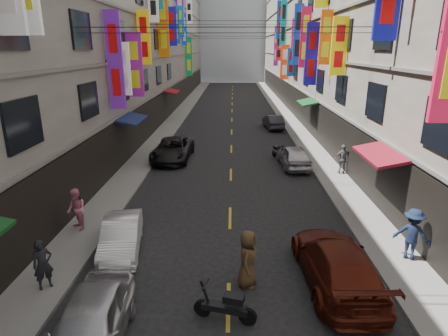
{
  "coord_description": "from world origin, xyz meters",
  "views": [
    {
      "loc": [
        0.09,
        2.75,
        7.22
      ],
      "look_at": [
        -0.1,
        10.7,
        4.68
      ],
      "focal_mm": 30.0,
      "sensor_mm": 36.0,
      "label": 1
    }
  ],
  "objects_px": {
    "car_right_mid": "(294,156)",
    "pedestrian_lfar": "(76,210)",
    "pedestrian_lnear": "(43,264)",
    "pedestrian_crossing": "(248,259)",
    "scooter_far_right": "(278,153)",
    "car_left_near": "(89,326)",
    "car_right_near": "(336,263)",
    "scooter_crossing": "(226,307)",
    "car_left_mid": "(121,236)",
    "pedestrian_rfar": "(343,159)",
    "car_right_far": "(273,122)",
    "car_left_far": "(173,149)",
    "pedestrian_rnear": "(412,234)"
  },
  "relations": [
    {
      "from": "car_right_mid",
      "to": "pedestrian_lfar",
      "type": "relative_size",
      "value": 2.35
    },
    {
      "from": "pedestrian_lnear",
      "to": "pedestrian_crossing",
      "type": "height_order",
      "value": "pedestrian_crossing"
    },
    {
      "from": "scooter_far_right",
      "to": "pedestrian_crossing",
      "type": "xyz_separation_m",
      "value": [
        -2.59,
        -14.33,
        0.51
      ]
    },
    {
      "from": "car_left_near",
      "to": "pedestrian_lfar",
      "type": "xyz_separation_m",
      "value": [
        -2.82,
        6.25,
        0.28
      ]
    },
    {
      "from": "scooter_far_right",
      "to": "car_right_near",
      "type": "bearing_deg",
      "value": 73.75
    },
    {
      "from": "scooter_crossing",
      "to": "car_left_mid",
      "type": "distance_m",
      "value": 5.38
    },
    {
      "from": "car_left_mid",
      "to": "pedestrian_rfar",
      "type": "relative_size",
      "value": 2.13
    },
    {
      "from": "car_right_far",
      "to": "pedestrian_crossing",
      "type": "distance_m",
      "value": 24.75
    },
    {
      "from": "car_left_near",
      "to": "pedestrian_rfar",
      "type": "height_order",
      "value": "pedestrian_rfar"
    },
    {
      "from": "scooter_crossing",
      "to": "car_right_far",
      "type": "bearing_deg",
      "value": 6.0
    },
    {
      "from": "car_left_far",
      "to": "pedestrian_lnear",
      "type": "height_order",
      "value": "pedestrian_lnear"
    },
    {
      "from": "pedestrian_lfar",
      "to": "scooter_far_right",
      "type": "bearing_deg",
      "value": 97.05
    },
    {
      "from": "pedestrian_rfar",
      "to": "pedestrian_rnear",
      "type": "bearing_deg",
      "value": 86.53
    },
    {
      "from": "car_right_mid",
      "to": "pedestrian_lfar",
      "type": "xyz_separation_m",
      "value": [
        -10.19,
        -9.15,
        0.3
      ]
    },
    {
      "from": "scooter_far_right",
      "to": "pedestrian_lfar",
      "type": "bearing_deg",
      "value": 32.0
    },
    {
      "from": "scooter_crossing",
      "to": "car_left_near",
      "type": "distance_m",
      "value": 3.54
    },
    {
      "from": "car_right_far",
      "to": "scooter_crossing",
      "type": "bearing_deg",
      "value": 74.88
    },
    {
      "from": "car_right_far",
      "to": "pedestrian_rfar",
      "type": "distance_m",
      "value": 13.8
    },
    {
      "from": "scooter_far_right",
      "to": "pedestrian_rnear",
      "type": "bearing_deg",
      "value": 86.9
    },
    {
      "from": "car_left_mid",
      "to": "pedestrian_crossing",
      "type": "bearing_deg",
      "value": -33.08
    },
    {
      "from": "car_right_near",
      "to": "pedestrian_crossing",
      "type": "height_order",
      "value": "pedestrian_crossing"
    },
    {
      "from": "car_right_near",
      "to": "scooter_far_right",
      "type": "bearing_deg",
      "value": -91.67
    },
    {
      "from": "car_right_near",
      "to": "car_right_far",
      "type": "bearing_deg",
      "value": -93.7
    },
    {
      "from": "car_left_far",
      "to": "pedestrian_crossing",
      "type": "xyz_separation_m",
      "value": [
        4.54,
        -14.05,
        0.23
      ]
    },
    {
      "from": "car_left_near",
      "to": "pedestrian_lfar",
      "type": "relative_size",
      "value": 2.4
    },
    {
      "from": "car_left_near",
      "to": "car_right_far",
      "type": "distance_m",
      "value": 28.27
    },
    {
      "from": "car_right_far",
      "to": "pedestrian_lfar",
      "type": "height_order",
      "value": "pedestrian_lfar"
    },
    {
      "from": "scooter_crossing",
      "to": "car_right_near",
      "type": "distance_m",
      "value": 3.9
    },
    {
      "from": "car_right_mid",
      "to": "pedestrian_rfar",
      "type": "height_order",
      "value": "pedestrian_rfar"
    },
    {
      "from": "scooter_crossing",
      "to": "car_left_mid",
      "type": "bearing_deg",
      "value": 61.72
    },
    {
      "from": "car_right_near",
      "to": "pedestrian_rnear",
      "type": "bearing_deg",
      "value": -156.84
    },
    {
      "from": "pedestrian_rnear",
      "to": "pedestrian_rfar",
      "type": "relative_size",
      "value": 1.07
    },
    {
      "from": "scooter_crossing",
      "to": "scooter_far_right",
      "type": "distance_m",
      "value": 16.3
    },
    {
      "from": "car_left_near",
      "to": "car_right_far",
      "type": "height_order",
      "value": "car_left_near"
    },
    {
      "from": "pedestrian_crossing",
      "to": "pedestrian_lfar",
      "type": "bearing_deg",
      "value": 75.39
    },
    {
      "from": "scooter_far_right",
      "to": "pedestrian_rfar",
      "type": "distance_m",
      "value": 4.8
    },
    {
      "from": "pedestrian_lfar",
      "to": "pedestrian_rfar",
      "type": "bearing_deg",
      "value": 78.38
    },
    {
      "from": "pedestrian_lnear",
      "to": "scooter_far_right",
      "type": "bearing_deg",
      "value": 17.91
    },
    {
      "from": "car_right_near",
      "to": "pedestrian_lfar",
      "type": "bearing_deg",
      "value": -21.68
    },
    {
      "from": "pedestrian_lnear",
      "to": "car_left_near",
      "type": "bearing_deg",
      "value": -86.96
    },
    {
      "from": "scooter_far_right",
      "to": "car_left_far",
      "type": "relative_size",
      "value": 0.34
    },
    {
      "from": "car_right_near",
      "to": "pedestrian_lnear",
      "type": "xyz_separation_m",
      "value": [
        -9.09,
        -0.56,
        0.18
      ]
    },
    {
      "from": "pedestrian_rnear",
      "to": "pedestrian_rfar",
      "type": "height_order",
      "value": "pedestrian_rnear"
    },
    {
      "from": "car_right_mid",
      "to": "pedestrian_crossing",
      "type": "distance_m",
      "value": 13.06
    },
    {
      "from": "car_left_far",
      "to": "pedestrian_crossing",
      "type": "bearing_deg",
      "value": -70.09
    },
    {
      "from": "car_right_near",
      "to": "pedestrian_lnear",
      "type": "relative_size",
      "value": 3.19
    },
    {
      "from": "scooter_far_right",
      "to": "pedestrian_lfar",
      "type": "distance_m",
      "value": 14.38
    },
    {
      "from": "pedestrian_lnear",
      "to": "scooter_crossing",
      "type": "bearing_deg",
      "value": -53.25
    },
    {
      "from": "car_left_mid",
      "to": "car_right_far",
      "type": "height_order",
      "value": "car_right_far"
    },
    {
      "from": "car_left_mid",
      "to": "car_left_far",
      "type": "bearing_deg",
      "value": 80.35
    }
  ]
}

